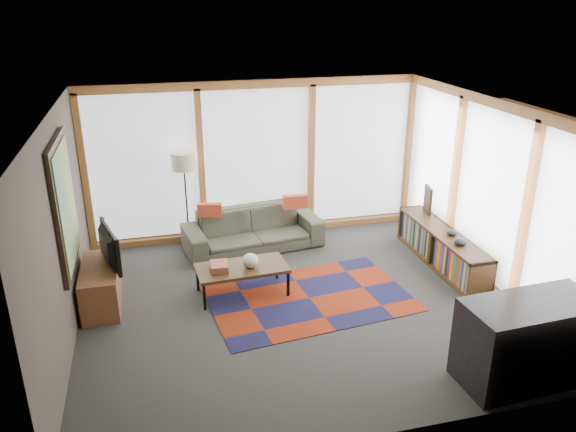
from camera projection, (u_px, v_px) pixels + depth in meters
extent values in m
plane|color=#292926|center=(295.00, 304.00, 7.44)|extent=(5.50, 5.50, 0.00)
cube|color=#433C33|center=(61.00, 234.00, 6.34)|extent=(0.04, 5.00, 2.60)
cube|color=#433C33|center=(373.00, 317.00, 4.71)|extent=(5.50, 0.04, 2.60)
cube|color=silver|center=(297.00, 108.00, 6.49)|extent=(5.50, 5.00, 0.04)
cube|color=white|center=(257.00, 160.00, 9.19)|extent=(5.30, 0.02, 2.35)
cube|color=white|center=(490.00, 195.00, 7.59)|extent=(0.02, 4.80, 2.35)
cube|color=black|center=(64.00, 204.00, 6.52)|extent=(0.05, 1.35, 1.55)
cube|color=gold|center=(67.00, 204.00, 6.53)|extent=(0.02, 1.20, 1.40)
cube|color=maroon|center=(309.00, 298.00, 7.57)|extent=(2.82, 1.99, 0.01)
imported|color=#323425|center=(253.00, 230.00, 8.98)|extent=(2.27, 1.14, 0.64)
cube|color=#B14022|center=(210.00, 210.00, 8.62)|extent=(0.39, 0.17, 0.21)
cube|color=#B14022|center=(295.00, 202.00, 8.95)|extent=(0.39, 0.13, 0.21)
cube|color=brown|center=(219.00, 267.00, 7.46)|extent=(0.25, 0.30, 0.10)
ellipsoid|color=beige|center=(250.00, 260.00, 7.52)|extent=(0.27, 0.27, 0.19)
ellipsoid|color=black|center=(460.00, 242.00, 7.85)|extent=(0.21, 0.21, 0.09)
ellipsoid|color=black|center=(452.00, 233.00, 8.17)|extent=(0.16, 0.16, 0.08)
cube|color=black|center=(428.00, 200.00, 8.98)|extent=(0.11, 0.33, 0.43)
cube|color=brown|center=(101.00, 286.00, 7.33)|extent=(0.46, 1.10, 0.55)
imported|color=black|center=(103.00, 247.00, 7.18)|extent=(0.34, 0.89, 0.51)
cube|color=black|center=(528.00, 341.00, 5.86)|extent=(1.47, 0.75, 0.91)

